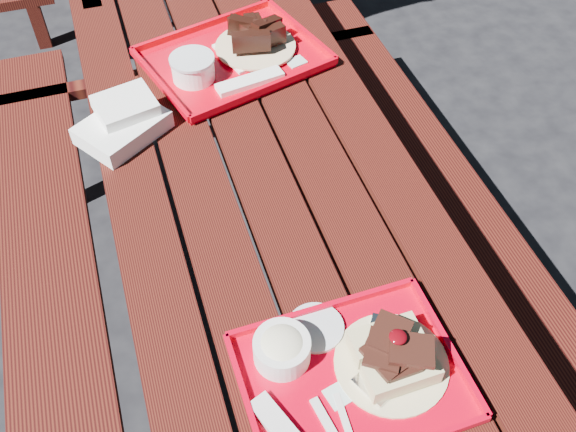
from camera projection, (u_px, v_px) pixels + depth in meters
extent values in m
plane|color=black|center=(274.00, 347.00, 2.09)|extent=(60.00, 60.00, 0.00)
cube|color=#45160D|center=(144.00, 225.00, 1.47)|extent=(0.14, 2.40, 0.04)
cube|color=#45160D|center=(207.00, 210.00, 1.50)|extent=(0.14, 2.40, 0.04)
cube|color=#45160D|center=(269.00, 195.00, 1.53)|extent=(0.14, 2.40, 0.04)
cube|color=#45160D|center=(327.00, 181.00, 1.56)|extent=(0.14, 2.40, 0.04)
cube|color=#45160D|center=(384.00, 168.00, 1.59)|extent=(0.14, 2.40, 0.04)
cube|color=#45160D|center=(55.00, 326.00, 1.64)|extent=(0.25, 2.40, 0.04)
cube|color=#45160D|center=(52.00, 167.00, 2.33)|extent=(0.06, 0.06, 0.42)
cube|color=#45160D|center=(460.00, 220.00, 1.88)|extent=(0.25, 2.40, 0.04)
cube|color=#45160D|center=(349.00, 103.00, 2.56)|extent=(0.06, 0.06, 0.42)
cube|color=#45160D|center=(116.00, 96.00, 2.34)|extent=(0.06, 0.06, 0.75)
cube|color=#45160D|center=(273.00, 65.00, 2.46)|extent=(0.06, 0.06, 0.75)
cube|color=#45160D|center=(195.00, 68.00, 2.36)|extent=(1.40, 0.06, 0.04)
cube|color=#45160D|center=(33.00, 7.00, 3.03)|extent=(0.06, 0.06, 0.42)
cube|color=red|center=(351.00, 378.00, 1.20)|extent=(0.40, 0.31, 0.01)
cube|color=red|center=(322.00, 308.00, 1.28)|extent=(0.40, 0.02, 0.02)
cube|color=red|center=(448.00, 344.00, 1.23)|extent=(0.02, 0.31, 0.02)
cube|color=red|center=(248.00, 408.00, 1.14)|extent=(0.02, 0.31, 0.02)
cylinder|color=beige|center=(391.00, 363.00, 1.21)|extent=(0.22, 0.22, 0.01)
cube|color=beige|center=(401.00, 373.00, 1.16)|extent=(0.14, 0.07, 0.04)
cube|color=beige|center=(385.00, 340.00, 1.21)|extent=(0.14, 0.07, 0.04)
ellipsoid|color=#4D0309|center=(399.00, 334.00, 1.12)|extent=(0.03, 0.03, 0.01)
cylinder|color=white|center=(282.00, 349.00, 1.20)|extent=(0.11, 0.11, 0.05)
ellipsoid|color=beige|center=(282.00, 345.00, 1.19)|extent=(0.09, 0.09, 0.04)
cylinder|color=silver|center=(316.00, 328.00, 1.25)|extent=(0.11, 0.11, 0.01)
cube|color=silver|center=(339.00, 395.00, 1.17)|extent=(0.05, 0.05, 0.00)
cube|color=red|center=(234.00, 60.00, 1.84)|extent=(0.55, 0.47, 0.01)
cube|color=red|center=(203.00, 25.00, 1.93)|extent=(0.45, 0.14, 0.02)
cube|color=red|center=(267.00, 88.00, 1.73)|extent=(0.45, 0.14, 0.02)
cube|color=red|center=(301.00, 30.00, 1.91)|extent=(0.11, 0.35, 0.02)
cube|color=red|center=(159.00, 83.00, 1.75)|extent=(0.11, 0.35, 0.02)
cube|color=white|center=(249.00, 51.00, 1.85)|extent=(0.20, 0.20, 0.01)
cylinder|color=beige|center=(255.00, 46.00, 1.86)|extent=(0.23, 0.23, 0.01)
cylinder|color=white|center=(193.00, 69.00, 1.75)|extent=(0.12, 0.12, 0.06)
cylinder|color=silver|center=(192.00, 59.00, 1.73)|extent=(0.12, 0.12, 0.01)
cube|color=white|center=(250.00, 81.00, 1.75)|extent=(0.20, 0.08, 0.02)
cube|color=silver|center=(296.00, 62.00, 1.82)|extent=(0.06, 0.06, 0.00)
cube|color=white|center=(123.00, 128.00, 1.63)|extent=(0.26, 0.24, 0.05)
cube|color=white|center=(125.00, 106.00, 1.61)|extent=(0.17, 0.14, 0.04)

